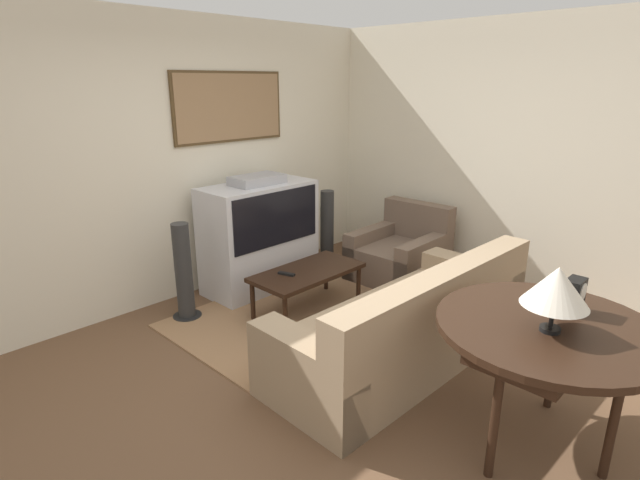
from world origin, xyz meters
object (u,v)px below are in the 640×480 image
Objects in this scene: armchair at (400,255)px; table_lamp at (557,287)px; tv at (259,235)px; couch at (407,328)px; coffee_table at (308,275)px; speaker_tower_left at (184,274)px; speaker_tower_right at (327,231)px; mantel_clock at (574,296)px; console_table at (548,335)px.

table_lamp is at bearing -39.91° from armchair.
tv is 2.00m from couch.
tv is 0.81m from coffee_table.
tv is 1.33× the size of speaker_tower_left.
speaker_tower_right is (1.89, 0.00, 0.00)m from speaker_tower_left.
speaker_tower_left is at bearing -175.67° from tv.
coffee_table is at bearing -95.59° from tv.
coffee_table is at bearing 88.01° from mantel_clock.
mantel_clock is at bearing -75.31° from speaker_tower_left.
armchair is 0.90m from speaker_tower_right.
table_lamp is 0.41× the size of speaker_tower_left.
mantel_clock is (-0.08, -2.30, 0.53)m from coffee_table.
speaker_tower_right reaches higher than armchair.
speaker_tower_right reaches higher than console_table.
mantel_clock is (0.25, -0.03, 0.17)m from console_table.
console_table is 3.04m from speaker_tower_left.
couch is 1.27m from mantel_clock.
table_lamp is 1.80× the size of mantel_clock.
armchair is 2.55× the size of table_lamp.
tv is 0.97× the size of console_table.
coffee_table is (0.10, 1.19, 0.08)m from couch.
table_lamp is at bearing 179.80° from mantel_clock.
table_lamp is at bearing -100.16° from coffee_table.
tv reaches higher than speaker_tower_left.
couch is 2.15× the size of coffee_table.
couch is 2.21m from speaker_tower_right.
coffee_table is 0.87× the size of console_table.
speaker_tower_right is at bearing -4.33° from tv.
table_lamp is (-0.08, -0.03, 0.33)m from console_table.
mantel_clock reaches higher than couch.
couch is at bearing -67.91° from speaker_tower_left.
table_lamp reaches higher than couch.
speaker_tower_right is at bearing 0.00° from speaker_tower_left.
mantel_clock is at bearing 92.55° from couch.
table_lamp is at bearing -81.37° from speaker_tower_left.
tv is 0.96m from speaker_tower_right.
tv reaches higher than couch.
console_table is 1.36× the size of speaker_tower_right.
table_lamp reaches higher than mantel_clock.
armchair is at bearing 57.19° from mantel_clock.
console_table is 3.29m from speaker_tower_right.
couch is 1.78m from armchair.
couch is 2.54× the size of speaker_tower_right.
mantel_clock is at bearing -91.99° from coffee_table.
mantel_clock reaches higher than console_table.
tv is at bearing 4.33° from speaker_tower_left.
speaker_tower_right reaches higher than coffee_table.
couch is at bearing -120.52° from speaker_tower_right.
tv is 1.33× the size of speaker_tower_right.
tv reaches higher than coffee_table.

